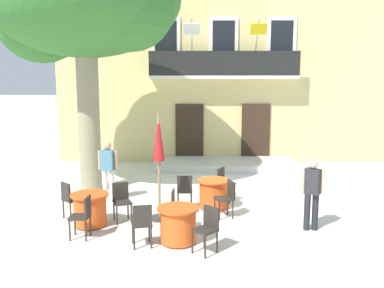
% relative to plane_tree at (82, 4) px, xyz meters
% --- Properties ---
extents(ground_plane, '(120.00, 120.00, 0.00)m').
position_rel_plane_tree_xyz_m(ground_plane, '(3.99, -0.72, -5.39)').
color(ground_plane, silver).
extents(building_facade, '(13.00, 5.09, 7.50)m').
position_rel_plane_tree_xyz_m(building_facade, '(4.24, 6.26, -1.64)').
color(building_facade, '#DBC67F').
rests_on(building_facade, ground).
extents(entrance_step_platform, '(5.24, 2.03, 0.25)m').
position_rel_plane_tree_xyz_m(entrance_step_platform, '(4.24, 3.26, -5.27)').
color(entrance_step_platform, silver).
rests_on(entrance_step_platform, ground).
extents(plane_tree, '(5.58, 4.90, 7.17)m').
position_rel_plane_tree_xyz_m(plane_tree, '(0.00, 0.00, 0.00)').
color(plane_tree, gray).
rests_on(plane_tree, ground).
extents(cafe_table_near_tree, '(0.86, 0.86, 0.76)m').
position_rel_plane_tree_xyz_m(cafe_table_near_tree, '(3.68, -1.71, -5.00)').
color(cafe_table_near_tree, '#EA561E').
rests_on(cafe_table_near_tree, ground).
extents(cafe_chair_near_tree_0, '(0.50, 0.50, 0.91)m').
position_rel_plane_tree_xyz_m(cafe_chair_near_tree_0, '(3.97, -2.41, -4.86)').
color(cafe_chair_near_tree_0, '#2D2823').
rests_on(cafe_chair_near_tree_0, ground).
extents(cafe_chair_near_tree_1, '(0.55, 0.55, 0.91)m').
position_rel_plane_tree_xyz_m(cafe_chair_near_tree_1, '(3.99, -1.03, -4.86)').
color(cafe_chair_near_tree_1, '#2D2823').
rests_on(cafe_chair_near_tree_1, ground).
extents(cafe_chair_near_tree_2, '(0.41, 0.41, 0.91)m').
position_rel_plane_tree_xyz_m(cafe_chair_near_tree_2, '(2.93, -1.81, -4.86)').
color(cafe_chair_near_tree_2, '#2D2823').
rests_on(cafe_chair_near_tree_2, ground).
extents(cafe_table_middle, '(0.86, 0.86, 0.76)m').
position_rel_plane_tree_xyz_m(cafe_table_middle, '(0.80, -3.07, -5.00)').
color(cafe_table_middle, '#EA561E').
rests_on(cafe_table_middle, ground).
extents(cafe_chair_middle_0, '(0.41, 0.41, 0.91)m').
position_rel_plane_tree_xyz_m(cafe_chair_middle_0, '(0.85, -3.82, -4.86)').
color(cafe_chair_middle_0, '#2D2823').
rests_on(cafe_chair_middle_0, ground).
extents(cafe_chair_middle_1, '(0.52, 0.52, 0.91)m').
position_rel_plane_tree_xyz_m(cafe_chair_middle_1, '(1.47, -2.71, -4.86)').
color(cafe_chair_middle_1, '#2D2823').
rests_on(cafe_chair_middle_1, ground).
extents(cafe_chair_middle_2, '(0.57, 0.57, 0.91)m').
position_rel_plane_tree_xyz_m(cafe_chair_middle_2, '(0.21, -2.60, -4.86)').
color(cafe_chair_middle_2, '#2D2823').
rests_on(cafe_chair_middle_2, ground).
extents(cafe_table_front, '(0.86, 0.86, 0.76)m').
position_rel_plane_tree_xyz_m(cafe_table_front, '(2.87, -4.05, -5.00)').
color(cafe_table_front, '#EA561E').
rests_on(cafe_table_front, ground).
extents(cafe_chair_front_0, '(0.48, 0.48, 0.91)m').
position_rel_plane_tree_xyz_m(cafe_chair_front_0, '(2.16, -4.30, -4.86)').
color(cafe_chair_front_0, '#2D2823').
rests_on(cafe_chair_front_0, ground).
extents(cafe_chair_front_1, '(0.57, 0.57, 0.91)m').
position_rel_plane_tree_xyz_m(cafe_chair_front_1, '(3.46, -4.52, -4.86)').
color(cafe_chair_front_1, '#2D2823').
rests_on(cafe_chair_front_1, ground).
extents(cafe_chair_front_2, '(0.42, 0.42, 0.91)m').
position_rel_plane_tree_xyz_m(cafe_chair_front_2, '(2.83, -3.30, -4.86)').
color(cafe_chair_front_2, '#2D2823').
rests_on(cafe_chair_front_2, ground).
extents(cafe_umbrella, '(0.44, 0.44, 2.55)m').
position_rel_plane_tree_xyz_m(cafe_umbrella, '(2.36, -2.63, -3.73)').
color(cafe_umbrella, '#997A56').
rests_on(cafe_umbrella, ground).
extents(pedestrian_near_entrance, '(0.53, 0.38, 1.63)m').
position_rel_plane_tree_xyz_m(pedestrian_near_entrance, '(5.80, -3.25, -4.48)').
color(pedestrian_near_entrance, '#232328').
rests_on(pedestrian_near_entrance, ground).
extents(pedestrian_mid_plaza, '(0.53, 0.30, 1.65)m').
position_rel_plane_tree_xyz_m(pedestrian_mid_plaza, '(0.82, -1.09, -4.46)').
color(pedestrian_mid_plaza, silver).
rests_on(pedestrian_mid_plaza, ground).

